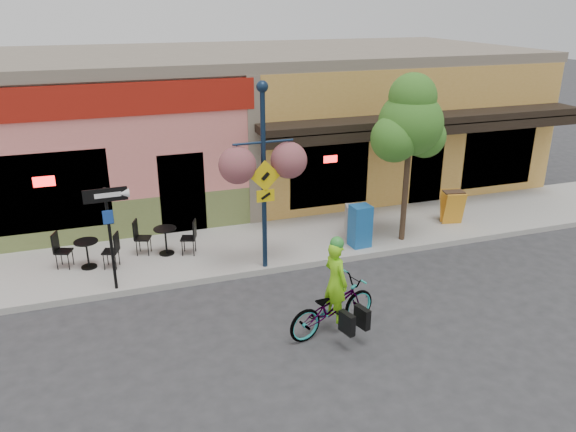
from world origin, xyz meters
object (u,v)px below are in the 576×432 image
object	(u,v)px
building	(250,119)
bicycle	(332,307)
newspaper_box_blue	(360,226)
street_tree	(408,159)
lamp_post	(264,179)
one_way_sign	(111,240)
newspaper_box_grey	(354,222)
cyclist_rider	(335,293)

from	to	relation	value
building	bicycle	world-z (taller)	building
newspaper_box_blue	street_tree	bearing A→B (deg)	-2.00
lamp_post	street_tree	distance (m)	3.86
bicycle	street_tree	size ratio (longest dim) A/B	0.46
bicycle	one_way_sign	size ratio (longest dim) A/B	0.86
newspaper_box_grey	newspaper_box_blue	bearing A→B (deg)	-79.95
building	street_tree	world-z (taller)	building
cyclist_rider	one_way_sign	size ratio (longest dim) A/B	0.70
street_tree	lamp_post	bearing A→B (deg)	-174.27
bicycle	cyclist_rider	world-z (taller)	cyclist_rider
one_way_sign	newspaper_box_blue	size ratio (longest dim) A/B	2.12
newspaper_box_blue	cyclist_rider	bearing A→B (deg)	-126.37
bicycle	newspaper_box_blue	world-z (taller)	newspaper_box_blue
newspaper_box_grey	street_tree	xyz separation A→B (m)	(1.19, -0.42, 1.70)
lamp_post	street_tree	xyz separation A→B (m)	(3.84, 0.39, 0.01)
cyclist_rider	one_way_sign	distance (m)	4.86
lamp_post	building	bearing A→B (deg)	75.59
lamp_post	one_way_sign	xyz separation A→B (m)	(-3.37, 0.00, -1.00)
cyclist_rider	newspaper_box_grey	size ratio (longest dim) A/B	1.73
lamp_post	newspaper_box_grey	world-z (taller)	lamp_post
building	street_tree	bearing A→B (deg)	-70.58
building	cyclist_rider	xyz separation A→B (m)	(-1.01, -9.68, -1.45)
building	one_way_sign	world-z (taller)	building
lamp_post	cyclist_rider	bearing A→B (deg)	-80.51
building	lamp_post	distance (m)	7.03
cyclist_rider	newspaper_box_blue	distance (m)	3.79
bicycle	newspaper_box_grey	xyz separation A→B (m)	(2.15, 3.63, 0.09)
lamp_post	one_way_sign	size ratio (longest dim) A/B	1.87
building	cyclist_rider	size ratio (longest dim) A/B	11.36
one_way_sign	lamp_post	bearing A→B (deg)	-2.17
lamp_post	one_way_sign	world-z (taller)	lamp_post
cyclist_rider	one_way_sign	xyz separation A→B (m)	(-3.92, 2.83, 0.50)
building	bicycle	xyz separation A→B (m)	(-1.06, -9.68, -1.73)
cyclist_rider	lamp_post	distance (m)	3.24
bicycle	cyclist_rider	size ratio (longest dim) A/B	1.23
newspaper_box_blue	street_tree	distance (m)	2.04
lamp_post	newspaper_box_blue	world-z (taller)	lamp_post
bicycle	lamp_post	distance (m)	3.38
bicycle	street_tree	world-z (taller)	street_tree
building	bicycle	distance (m)	9.89
bicycle	one_way_sign	bearing A→B (deg)	38.62
newspaper_box_blue	lamp_post	bearing A→B (deg)	-175.74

